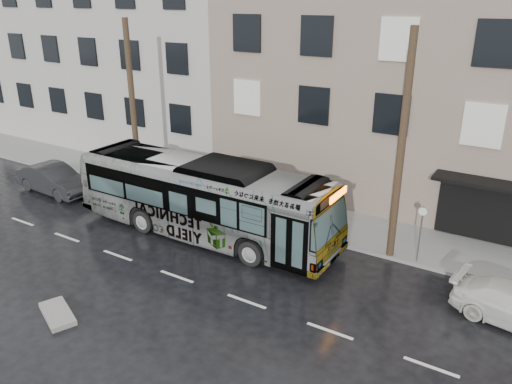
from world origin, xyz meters
TOP-DOWN VIEW (x-y plane):
  - ground at (0.00, 0.00)m, footprint 120.00×120.00m
  - sidewalk at (0.00, 4.90)m, footprint 90.00×3.60m
  - building_taupe at (5.00, 12.70)m, footprint 20.00×12.00m
  - building_grey at (-18.00, 14.20)m, footprint 26.00×15.00m
  - utility_pole_front at (6.50, 3.30)m, footprint 0.30×0.30m
  - utility_pole_rear at (-7.50, 3.30)m, footprint 0.30×0.30m
  - sign_post at (7.60, 3.30)m, footprint 0.06×0.06m
  - bus at (-1.37, 1.05)m, footprint 12.65×2.96m
  - dark_sedan at (-11.49, 0.86)m, footprint 4.82×1.86m
  - slush_pile at (-1.76, -6.59)m, footprint 1.97×1.45m

SIDE VIEW (x-z plane):
  - ground at x=0.00m, z-range 0.00..0.00m
  - sidewalk at x=0.00m, z-range 0.00..0.15m
  - slush_pile at x=-1.76m, z-range 0.00..0.18m
  - dark_sedan at x=-11.49m, z-range 0.00..1.57m
  - sign_post at x=7.60m, z-range 0.15..2.55m
  - bus at x=-1.37m, z-range 0.00..3.52m
  - utility_pole_front at x=6.50m, z-range 0.15..9.15m
  - utility_pole_rear at x=-7.50m, z-range 0.15..9.15m
  - building_taupe at x=5.00m, z-range 0.00..11.00m
  - building_grey at x=-18.00m, z-range 0.00..16.00m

